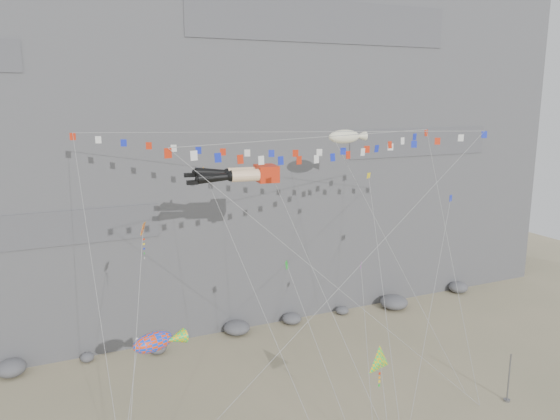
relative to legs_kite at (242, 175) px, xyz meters
name	(u,v)px	position (x,y,z in m)	size (l,w,h in m)	color
cliff	(188,78)	(2.76, 24.51, 7.78)	(80.00, 28.00, 50.00)	slate
talus_boulders	(237,328)	(2.76, 9.51, -16.62)	(60.00, 3.00, 1.20)	#57585C
anchor_pole_right	(509,378)	(17.51, -10.48, -15.28)	(0.12, 0.12, 3.90)	slate
legs_kite	(242,175)	(0.00, 0.00, 0.00)	(8.83, 17.23, 23.31)	red
flag_banner_upper	(283,132)	(3.85, 0.98, 2.97)	(30.18, 17.20, 27.46)	red
flag_banner_lower	(325,137)	(4.23, -5.05, 2.98)	(23.37, 8.97, 23.50)	red
harlequin_kite	(143,230)	(-8.22, -4.28, -2.47)	(3.79, 7.25, 16.41)	red
fish_windsock	(153,342)	(-8.31, -6.27, -9.12)	(5.61, 6.51, 10.30)	#FF3F0D
delta_kite	(380,362)	(4.75, -11.71, -10.67)	(2.22, 4.00, 8.08)	#E7B20B
blimp_windsock	(344,137)	(10.51, 2.86, 2.27)	(7.00, 11.91, 23.00)	#F8F3CC
small_kite_a	(206,176)	(-2.47, 1.15, -0.12)	(3.81, 16.27, 23.64)	orange
small_kite_b	(361,269)	(9.36, -2.15, -7.95)	(6.32, 11.79, 15.72)	purple
small_kite_c	(288,267)	(1.68, -4.47, -6.14)	(1.94, 9.71, 14.41)	green
small_kite_d	(369,182)	(10.51, -1.21, -1.09)	(5.80, 13.59, 21.72)	yellow
small_kite_e	(450,202)	(15.88, -4.67, -2.55)	(10.35, 8.62, 19.50)	#1526BB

